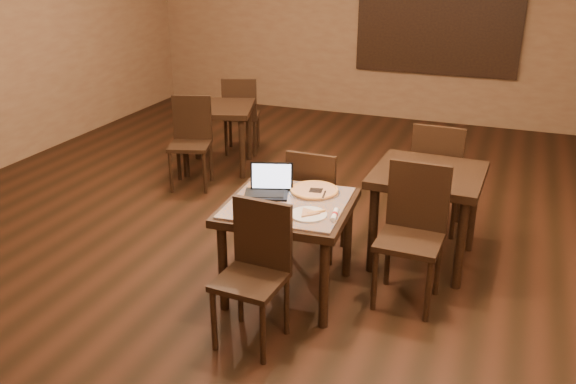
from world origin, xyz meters
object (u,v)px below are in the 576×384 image
at_px(other_table_b, 217,117).
at_px(other_table_b_chair_near, 191,136).
at_px(chair_main_far, 315,198).
at_px(pizza_pan, 314,192).
at_px(other_table_b_chair_far, 241,111).
at_px(laptop, 269,186).
at_px(other_table_a_chair_far, 437,172).
at_px(other_table_a, 427,187).
at_px(tiled_table, 288,214).
at_px(other_table_a_chair_near, 413,226).
at_px(chair_main_near, 256,265).

relative_size(other_table_b, other_table_b_chair_near, 1.04).
bearing_deg(chair_main_far, other_table_b_chair_near, -30.99).
xyz_separation_m(pizza_pan, other_table_b_chair_far, (-1.89, 2.67, -0.21)).
distance_m(laptop, other_table_a_chair_far, 1.78).
bearing_deg(other_table_b, other_table_a_chair_far, -34.87).
bearing_deg(other_table_a, tiled_table, -133.27).
height_order(other_table_a_chair_near, other_table_a_chair_far, same).
bearing_deg(laptop, other_table_a, 17.64).
bearing_deg(laptop, other_table_b, 107.43).
height_order(other_table_a, other_table_a_chair_far, other_table_a_chair_far).
distance_m(other_table_a, other_table_a_chair_far, 0.62).
height_order(chair_main_near, other_table_a_chair_far, other_table_a_chair_far).
relative_size(pizza_pan, other_table_a_chair_near, 0.37).
height_order(chair_main_near, other_table_b_chair_near, other_table_b_chair_near).
xyz_separation_m(tiled_table, other_table_a_chair_near, (0.89, 0.27, -0.06)).
distance_m(tiled_table, chair_main_near, 0.62).
distance_m(other_table_a_chair_far, other_table_b_chair_far, 3.00).
bearing_deg(chair_main_near, other_table_b_chair_far, 120.18).
bearing_deg(chair_main_near, pizza_pan, 85.77).
height_order(tiled_table, chair_main_far, chair_main_far).
bearing_deg(pizza_pan, other_table_a_chair_near, 2.34).
xyz_separation_m(tiled_table, chair_main_near, (0.01, -0.61, -0.11)).
relative_size(chair_main_near, other_table_b_chair_near, 0.99).
distance_m(other_table_a, other_table_b_chair_far, 3.34).
distance_m(chair_main_near, other_table_b_chair_near, 2.99).
bearing_deg(chair_main_far, tiled_table, 90.97).
height_order(pizza_pan, other_table_a_chair_near, other_table_a_chair_near).
height_order(pizza_pan, other_table_b_chair_far, other_table_b_chair_far).
relative_size(chair_main_near, other_table_a_chair_far, 0.93).
relative_size(tiled_table, other_table_a_chair_near, 0.92).
relative_size(laptop, other_table_a_chair_far, 0.36).
height_order(chair_main_near, other_table_a, chair_main_near).
relative_size(chair_main_far, other_table_b_chair_far, 0.98).
bearing_deg(other_table_b_chair_far, other_table_b_chair_near, 69.67).
bearing_deg(other_table_a_chair_far, chair_main_near, 69.16).
bearing_deg(laptop, other_table_a_chair_far, 34.06).
xyz_separation_m(pizza_pan, other_table_a_chair_far, (0.76, 1.26, -0.17)).
height_order(laptop, other_table_b, laptop).
relative_size(chair_main_near, other_table_a_chair_near, 0.93).
xyz_separation_m(chair_main_near, other_table_a_chair_near, (0.88, 0.89, 0.04)).
bearing_deg(chair_main_near, laptop, 109.40).
distance_m(chair_main_near, other_table_a_chair_far, 2.29).
height_order(laptop, other_table_a_chair_near, other_table_a_chair_near).
distance_m(tiled_table, other_table_a, 1.25).
bearing_deg(other_table_a, other_table_a_chair_near, -88.09).
height_order(other_table_a, other_table_b_chair_near, other_table_b_chair_near).
relative_size(chair_main_near, pizza_pan, 2.48).
bearing_deg(tiled_table, pizza_pan, 59.77).
xyz_separation_m(tiled_table, other_table_b_chair_far, (-1.77, 2.91, -0.10)).
relative_size(chair_main_far, other_table_b, 0.95).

